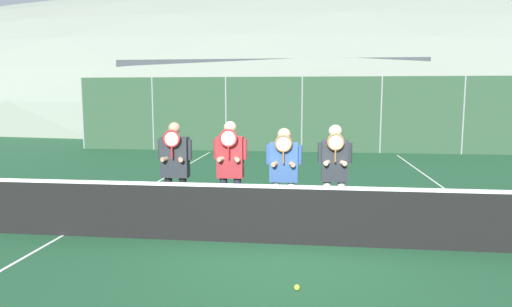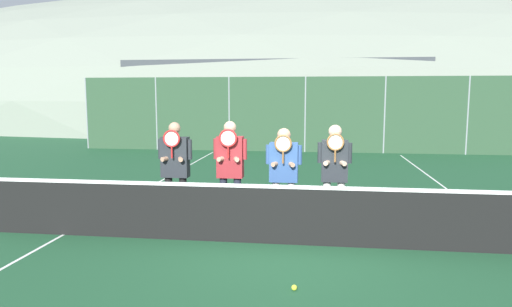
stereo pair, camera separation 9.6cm
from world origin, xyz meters
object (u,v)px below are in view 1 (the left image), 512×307
at_px(player_center_right, 284,169).
at_px(car_left_of_center, 284,126).
at_px(player_center_left, 230,166).
at_px(player_rightmost, 335,169).
at_px(tennis_ball_on_court, 297,287).
at_px(player_leftmost, 175,166).
at_px(car_far_left, 178,124).
at_px(car_center, 398,127).

distance_m(player_center_right, car_left_of_center, 13.37).
bearing_deg(player_center_left, player_rightmost, -0.31).
bearing_deg(car_left_of_center, tennis_ball_on_court, -86.09).
xyz_separation_m(player_leftmost, player_center_left, (0.97, 0.02, 0.02)).
bearing_deg(player_center_right, player_center_left, -178.56).
bearing_deg(car_left_of_center, player_center_left, -90.62).
distance_m(car_left_of_center, tennis_ball_on_court, 15.84).
distance_m(player_center_left, player_center_right, 0.92).
relative_size(player_center_left, car_far_left, 0.45).
xyz_separation_m(player_leftmost, tennis_ball_on_court, (2.19, -2.39, -1.05)).
height_order(player_leftmost, player_rightmost, player_leftmost).
bearing_deg(player_center_right, car_center, 71.96).
bearing_deg(car_center, player_rightmost, -104.56).
bearing_deg(player_leftmost, player_center_left, 1.27).
xyz_separation_m(player_leftmost, car_center, (6.10, 12.99, -0.18)).
bearing_deg(car_far_left, car_left_of_center, 1.00).
xyz_separation_m(car_far_left, tennis_ball_on_court, (6.11, -15.69, -0.89)).
xyz_separation_m(player_center_left, car_far_left, (-4.89, 13.28, -0.18)).
bearing_deg(car_far_left, player_leftmost, -73.57).
height_order(car_far_left, car_center, car_far_left).
bearing_deg(tennis_ball_on_court, car_center, 75.75).
bearing_deg(player_rightmost, tennis_ball_on_court, -102.56).
height_order(player_center_right, car_left_of_center, player_center_right).
bearing_deg(car_far_left, player_center_right, -66.36).
bearing_deg(player_center_left, player_leftmost, -178.73).
relative_size(player_leftmost, player_center_left, 0.99).
bearing_deg(player_rightmost, player_leftmost, -179.75).
xyz_separation_m(player_center_left, player_rightmost, (1.76, -0.01, -0.03)).
xyz_separation_m(player_center_left, car_center, (5.13, 12.97, -0.20)).
bearing_deg(player_leftmost, tennis_ball_on_court, -47.51).
relative_size(player_center_left, player_rightmost, 1.03).
bearing_deg(car_center, tennis_ball_on_court, -104.25).
distance_m(player_leftmost, car_far_left, 13.87).
bearing_deg(car_far_left, tennis_ball_on_court, -68.72).
height_order(player_center_left, tennis_ball_on_court, player_center_left).
bearing_deg(tennis_ball_on_court, player_center_left, 116.92).
height_order(player_center_left, player_center_right, player_center_left).
bearing_deg(tennis_ball_on_court, player_leftmost, 132.49).
relative_size(player_rightmost, car_center, 0.45).
distance_m(car_far_left, tennis_ball_on_court, 16.86).
bearing_deg(player_center_right, tennis_ball_on_court, -82.75).
bearing_deg(player_leftmost, player_rightmost, 0.25).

